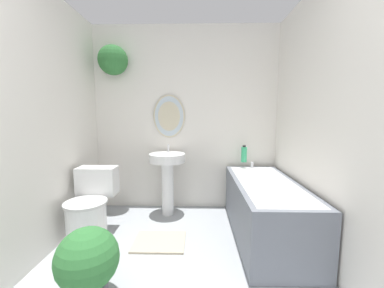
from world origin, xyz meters
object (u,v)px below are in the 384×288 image
Objects in this scene: pedestal_sink at (167,171)px; bathtub at (265,208)px; potted_plant at (88,262)px; shampoo_bottle at (244,154)px; toilet at (90,209)px.

pedestal_sink reaches higher than bathtub.
shampoo_bottle is at bearing 49.36° from potted_plant.
bathtub is at bearing -80.92° from shampoo_bottle.
bathtub reaches higher than potted_plant.
shampoo_bottle is (0.97, 0.12, 0.19)m from pedestal_sink.
potted_plant is (0.35, -0.81, -0.03)m from toilet.
toilet is 1.89m from shampoo_bottle.
potted_plant is at bearing -147.97° from bathtub.
pedestal_sink is at bearing 75.97° from potted_plant.
pedestal_sink is 1.71× the size of potted_plant.
bathtub is 2.87× the size of potted_plant.
toilet is 0.97m from pedestal_sink.
shampoo_bottle reaches higher than toilet.
toilet is 1.79m from bathtub.
shampoo_bottle reaches higher than potted_plant.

